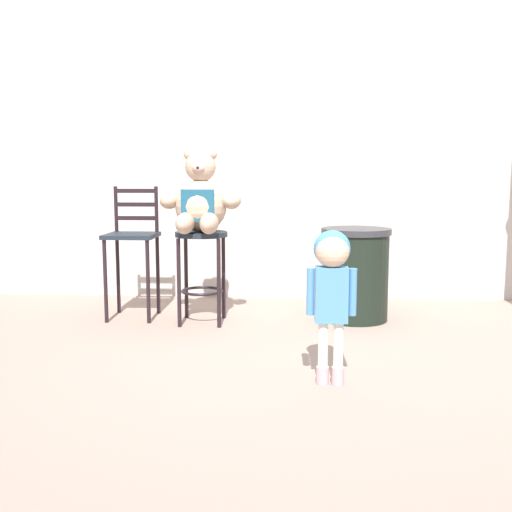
{
  "coord_description": "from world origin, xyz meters",
  "views": [
    {
      "loc": [
        -0.07,
        -3.98,
        1.21
      ],
      "look_at": [
        -0.34,
        0.22,
        0.64
      ],
      "focal_mm": 42.06,
      "sensor_mm": 36.0,
      "label": 1
    }
  ],
  "objects_px": {
    "teddy_bear": "(200,202)",
    "trash_bin": "(355,274)",
    "child_walking": "(332,273)",
    "bar_chair_empty": "(132,242)",
    "bar_stool_with_teddy": "(202,257)"
  },
  "relations": [
    {
      "from": "trash_bin",
      "to": "bar_chair_empty",
      "type": "bearing_deg",
      "value": -178.9
    },
    {
      "from": "bar_stool_with_teddy",
      "to": "trash_bin",
      "type": "bearing_deg",
      "value": 8.42
    },
    {
      "from": "bar_stool_with_teddy",
      "to": "teddy_bear",
      "type": "distance_m",
      "value": 0.45
    },
    {
      "from": "child_walking",
      "to": "trash_bin",
      "type": "distance_m",
      "value": 1.66
    },
    {
      "from": "teddy_bear",
      "to": "bar_chair_empty",
      "type": "bearing_deg",
      "value": 163.16
    },
    {
      "from": "teddy_bear",
      "to": "trash_bin",
      "type": "bearing_deg",
      "value": 9.92
    },
    {
      "from": "bar_stool_with_teddy",
      "to": "trash_bin",
      "type": "xyz_separation_m",
      "value": [
        1.27,
        0.19,
        -0.16
      ]
    },
    {
      "from": "bar_stool_with_teddy",
      "to": "child_walking",
      "type": "relative_size",
      "value": 0.84
    },
    {
      "from": "bar_stool_with_teddy",
      "to": "teddy_bear",
      "type": "relative_size",
      "value": 1.12
    },
    {
      "from": "child_walking",
      "to": "teddy_bear",
      "type": "bearing_deg",
      "value": -63.22
    },
    {
      "from": "teddy_bear",
      "to": "trash_bin",
      "type": "height_order",
      "value": "teddy_bear"
    },
    {
      "from": "child_walking",
      "to": "bar_chair_empty",
      "type": "height_order",
      "value": "bar_chair_empty"
    },
    {
      "from": "teddy_bear",
      "to": "trash_bin",
      "type": "distance_m",
      "value": 1.43
    },
    {
      "from": "bar_stool_with_teddy",
      "to": "child_walking",
      "type": "height_order",
      "value": "child_walking"
    },
    {
      "from": "bar_chair_empty",
      "to": "child_walking",
      "type": "bearing_deg",
      "value": -44.76
    }
  ]
}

